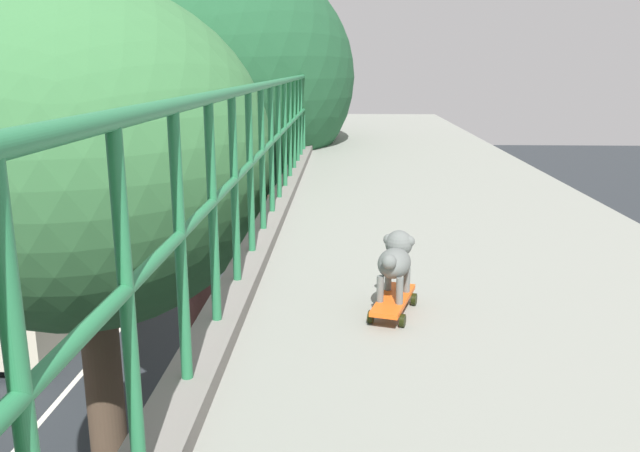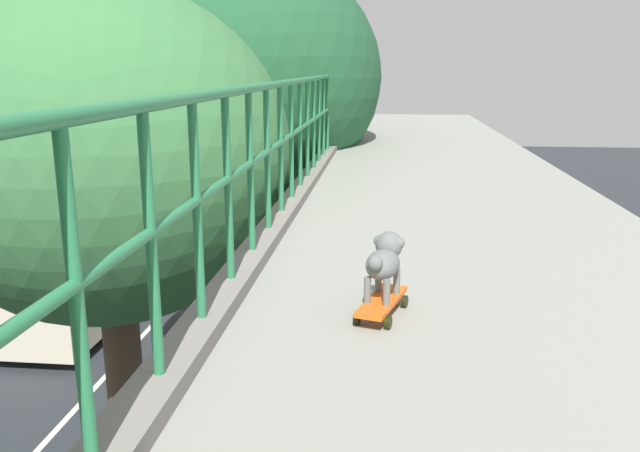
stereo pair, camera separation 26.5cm
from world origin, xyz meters
TOP-DOWN VIEW (x-y plane):
  - city_bus at (-7.89, 17.33)m, footprint 2.52×10.57m
  - roadside_tree_mid at (-2.55, 5.61)m, footprint 4.19×4.19m
  - roadside_tree_far at (-2.31, 9.66)m, footprint 5.61×5.61m
  - roadside_tree_farthest at (-2.29, 21.37)m, footprint 4.38×4.38m
  - toy_skateboard at (0.61, 1.78)m, footprint 0.28×0.50m
  - small_dog at (0.61, 1.82)m, footprint 0.23×0.36m

SIDE VIEW (x-z plane):
  - city_bus at x=-7.89m, z-range 0.22..3.49m
  - toy_skateboard at x=0.61m, z-range 5.99..6.08m
  - roadside_tree_mid at x=-2.55m, z-range 2.11..10.26m
  - small_dog at x=0.61m, z-range 6.09..6.42m
  - roadside_tree_farthest at x=-2.29m, z-range 2.51..11.26m
  - roadside_tree_far at x=-2.31m, z-range 2.35..11.66m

